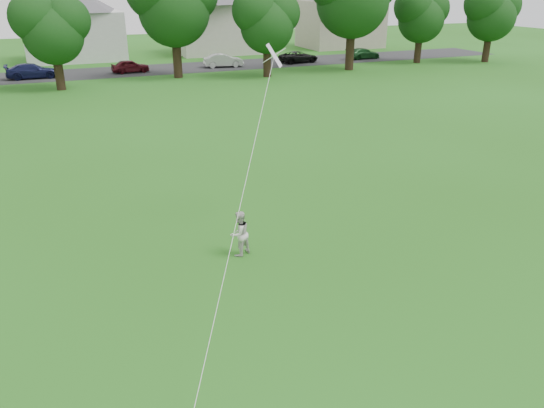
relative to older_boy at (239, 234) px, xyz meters
name	(u,v)px	position (x,y,z in m)	size (l,w,h in m)	color
ground	(227,335)	(-1.61, -3.72, -0.72)	(160.00, 160.00, 0.00)	#215713
street	(85,74)	(-1.61, 38.28, -0.71)	(90.00, 7.00, 0.01)	#2D2D30
older_boy	(239,234)	(0.00, 0.00, 0.00)	(0.70, 0.54, 1.43)	beige
kite	(244,187)	(-0.58, -2.23, 2.40)	(3.06, 4.94, 11.53)	white
tree_row	(78,4)	(-1.80, 32.26, 5.45)	(80.84, 9.04, 10.97)	black
parked_cars	(91,68)	(-1.15, 37.28, -0.11)	(62.97, 2.53, 1.27)	black
house_row	(93,9)	(0.64, 48.28, 4.34)	(76.95, 14.20, 10.27)	beige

